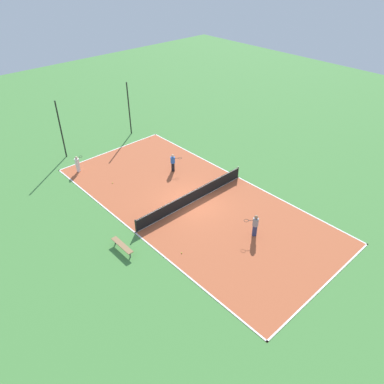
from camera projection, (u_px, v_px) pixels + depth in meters
name	position (u px, v px, depth m)	size (l,w,h in m)	color
ground_plane	(192.00, 202.00, 26.88)	(80.00, 80.00, 0.00)	#47843D
court_surface	(192.00, 202.00, 26.87)	(10.07, 21.39, 0.02)	#B75633
tennis_net	(192.00, 196.00, 26.58)	(9.87, 0.10, 0.99)	black
bench	(122.00, 246.00, 22.53)	(0.36, 1.89, 0.45)	olive
player_baseline_gray	(255.00, 224.00, 23.37)	(0.93, 0.85, 1.59)	navy
player_far_white	(77.00, 163.00, 29.98)	(0.97, 0.77, 1.36)	white
player_near_blue	(173.00, 162.00, 30.00)	(0.95, 0.81, 1.49)	black
tennis_ball_right_alley	(182.00, 253.00, 22.49)	(0.07, 0.07, 0.07)	#CCE033
tennis_ball_far_baseline	(112.00, 183.00, 28.90)	(0.07, 0.07, 0.07)	#CCE033
tennis_ball_left_sideline	(150.00, 138.00, 35.37)	(0.07, 0.07, 0.07)	#CCE033
fence_post_back_left	(61.00, 130.00, 31.10)	(0.12, 0.12, 5.03)	black
fence_post_back_right	(129.00, 109.00, 34.93)	(0.12, 0.12, 5.03)	black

